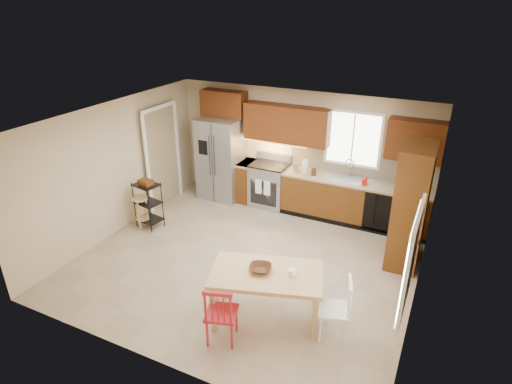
{
  "coord_description": "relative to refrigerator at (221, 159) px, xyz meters",
  "views": [
    {
      "loc": [
        2.85,
        -5.57,
        4.22
      ],
      "look_at": [
        -0.01,
        0.4,
        1.15
      ],
      "focal_mm": 30.0,
      "sensor_mm": 36.0,
      "label": 1
    }
  ],
  "objects": [
    {
      "name": "utility_cart",
      "position": [
        -0.59,
        -1.86,
        -0.43
      ],
      "size": [
        0.53,
        0.45,
        0.95
      ],
      "primitive_type": null,
      "rotation": [
        0.0,
        0.0,
        -0.18
      ],
      "color": "black",
      "rests_on": "floor"
    },
    {
      "name": "wall_left",
      "position": [
        -1.05,
        -2.12,
        0.34
      ],
      "size": [
        0.02,
        5.0,
        2.5
      ],
      "primitive_type": "cube",
      "color": "#CCB793",
      "rests_on": "ground"
    },
    {
      "name": "range_stove",
      "position": [
        1.15,
        0.06,
        -0.45
      ],
      "size": [
        0.76,
        0.63,
        0.92
      ],
      "primitive_type": "cube",
      "color": "gray",
      "rests_on": "floor"
    },
    {
      "name": "chair_white",
      "position": [
        3.54,
        -3.22,
        -0.46
      ],
      "size": [
        0.53,
        0.53,
        0.9
      ],
      "primitive_type": null,
      "rotation": [
        0.0,
        0.0,
        1.87
      ],
      "color": "white",
      "rests_on": "floor"
    },
    {
      "name": "undercab_glow",
      "position": [
        1.15,
        0.17,
        0.52
      ],
      "size": [
        1.6,
        0.3,
        0.01
      ],
      "primitive_type": "cube",
      "color": "#FFBF66",
      "rests_on": "wall_back"
    },
    {
      "name": "upper_left_block",
      "position": [
        1.45,
        0.2,
        0.92
      ],
      "size": [
        1.8,
        0.35,
        0.75
      ],
      "primitive_type": "cube",
      "color": "#5D2B0F",
      "rests_on": "wall_back"
    },
    {
      "name": "soap_bottle",
      "position": [
        3.18,
        -0.02,
        0.09
      ],
      "size": [
        0.09,
        0.09,
        0.19
      ],
      "primitive_type": "imported",
      "color": "red",
      "rests_on": "base_cabinet_run"
    },
    {
      "name": "wall_right",
      "position": [
        4.45,
        -2.12,
        0.34
      ],
      "size": [
        0.02,
        5.0,
        2.5
      ],
      "primitive_type": "cube",
      "color": "#CCB793",
      "rests_on": "ground"
    },
    {
      "name": "wall_back",
      "position": [
        1.7,
        0.38,
        0.34
      ],
      "size": [
        5.5,
        0.02,
        2.5
      ],
      "primitive_type": "cube",
      "color": "#CCB793",
      "rests_on": "ground"
    },
    {
      "name": "wall_front",
      "position": [
        1.7,
        -4.62,
        0.34
      ],
      "size": [
        5.5,
        0.02,
        2.5
      ],
      "primitive_type": "cube",
      "color": "#CCB793",
      "rests_on": "ground"
    },
    {
      "name": "dishwasher",
      "position": [
        3.55,
        -0.22,
        -0.46
      ],
      "size": [
        0.6,
        0.02,
        0.78
      ],
      "primitive_type": "cube",
      "color": "black",
      "rests_on": "floor"
    },
    {
      "name": "bar_stool",
      "position": [
        -0.71,
        -1.94,
        -0.59
      ],
      "size": [
        0.37,
        0.37,
        0.65
      ],
      "primitive_type": null,
      "rotation": [
        0.0,
        0.0,
        0.19
      ],
      "color": "tan",
      "rests_on": "floor"
    },
    {
      "name": "backsplash",
      "position": [
        2.99,
        0.36,
        0.27
      ],
      "size": [
        2.92,
        0.03,
        0.55
      ],
      "primitive_type": "cube",
      "color": "beige",
      "rests_on": "wall_back"
    },
    {
      "name": "pantry",
      "position": [
        4.13,
        -0.93,
        0.14
      ],
      "size": [
        0.5,
        0.95,
        2.1
      ],
      "primitive_type": "cube",
      "color": "#5A3110",
      "rests_on": "floor"
    },
    {
      "name": "table_jar",
      "position": [
        2.92,
        -3.17,
        -0.13
      ],
      "size": [
        0.14,
        0.14,
        0.13
      ],
      "primitive_type": "cylinder",
      "rotation": [
        0.0,
        0.0,
        0.3
      ],
      "color": "white",
      "rests_on": "dining_table"
    },
    {
      "name": "floor",
      "position": [
        1.7,
        -2.12,
        -0.91
      ],
      "size": [
        5.5,
        5.5,
        0.0
      ],
      "primitive_type": "plane",
      "color": "#9D8C6F",
      "rests_on": "ground"
    },
    {
      "name": "window_right",
      "position": [
        4.38,
        -3.27,
        0.54
      ],
      "size": [
        0.04,
        1.02,
        1.32
      ],
      "primitive_type": "cube",
      "color": "white",
      "rests_on": "wall_right"
    },
    {
      "name": "chair_red",
      "position": [
        2.24,
        -3.92,
        -0.46
      ],
      "size": [
        0.53,
        0.53,
        0.9
      ],
      "primitive_type": null,
      "rotation": [
        0.0,
        0.0,
        0.3
      ],
      "color": "#B21B24",
      "rests_on": "floor"
    },
    {
      "name": "refrigerator",
      "position": [
        0.0,
        0.0,
        0.0
      ],
      "size": [
        0.92,
        0.75,
        1.82
      ],
      "primitive_type": "cube",
      "color": "gray",
      "rests_on": "floor"
    },
    {
      "name": "doorway",
      "position": [
        -0.97,
        -0.82,
        0.14
      ],
      "size": [
        0.04,
        0.95,
        2.1
      ],
      "primitive_type": "cube",
      "color": "#8C7A59",
      "rests_on": "wall_left"
    },
    {
      "name": "ceiling",
      "position": [
        1.7,
        -2.12,
        1.59
      ],
      "size": [
        5.5,
        5.0,
        0.02
      ],
      "primitive_type": "cube",
      "color": "silver",
      "rests_on": "ground"
    },
    {
      "name": "dining_table",
      "position": [
        2.59,
        -3.27,
        -0.54
      ],
      "size": [
        1.72,
        1.28,
        0.75
      ],
      "primitive_type": null,
      "rotation": [
        0.0,
        0.0,
        0.3
      ],
      "color": "tan",
      "rests_on": "floor"
    },
    {
      "name": "paper_towel",
      "position": [
        1.95,
        0.03,
        0.13
      ],
      "size": [
        0.12,
        0.12,
        0.28
      ],
      "primitive_type": "cylinder",
      "color": "white",
      "rests_on": "base_cabinet_run"
    },
    {
      "name": "sink",
      "position": [
        2.8,
        0.08,
        -0.05
      ],
      "size": [
        0.62,
        0.46,
        0.16
      ],
      "primitive_type": "cube",
      "color": "gray",
      "rests_on": "base_cabinet_run"
    },
    {
      "name": "base_cabinet_narrow",
      "position": [
        0.6,
        0.08,
        -0.46
      ],
      "size": [
        0.3,
        0.6,
        0.9
      ],
      "primitive_type": "cube",
      "color": "#5A3110",
      "rests_on": "floor"
    },
    {
      "name": "canister_wood",
      "position": [
        2.15,
        -0.0,
        0.06
      ],
      "size": [
        0.1,
        0.1,
        0.14
      ],
      "primitive_type": "cylinder",
      "color": "#472B13",
      "rests_on": "base_cabinet_run"
    },
    {
      "name": "upper_over_fridge",
      "position": [
        0.0,
        0.2,
        1.19
      ],
      "size": [
        1.0,
        0.35,
        0.55
      ],
      "primitive_type": "cube",
      "color": "#5D2B0F",
      "rests_on": "wall_back"
    },
    {
      "name": "table_bowl",
      "position": [
        2.49,
        -3.27,
        -0.16
      ],
      "size": [
        0.39,
        0.39,
        0.08
      ],
      "primitive_type": "imported",
      "rotation": [
        0.0,
        0.0,
        0.3
      ],
      "color": "#472B13",
      "rests_on": "dining_table"
    },
    {
      "name": "canister_steel",
      "position": [
        1.75,
        0.03,
        0.08
      ],
      "size": [
        0.11,
        0.11,
        0.18
      ],
      "primitive_type": "cylinder",
      "color": "gray",
      "rests_on": "base_cabinet_run"
    },
    {
      "name": "window_back",
      "position": [
        2.8,
        0.35,
        0.74
      ],
      "size": [
        1.12,
        0.04,
        1.12
      ],
      "primitive_type": "cube",
      "color": "white",
      "rests_on": "wall_back"
    },
    {
      "name": "fire_extinguisher",
      "position": [
        4.33,
        -1.98,
        0.19
      ],
      "size": [
        0.12,
        0.12,
        0.36
      ],
      "primitive_type": "cylinder",
      "color": "red",
      "rests_on": "wall_right"
    },
    {
      "name": "upper_right_block",
      "position": [
        3.95,
        0.2,
        0.92
      ],
      "size": [
        1.0,
        0.35,
        0.75
      ],
      "primitive_type": "cube",
      "color": "#5D2B0F",
      "rests_on": "wall_back"
    },
    {
      "name": "base_cabinet_run",
      "position": [
        2.99,
        0.08,
        -0.46
      ],
      "size": [
        2.92,
        0.6,
        0.9
      ],
      "primitive_type": "cube",
      "color": "#5A3110",
      "rests_on": "floor"
    }
  ]
}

